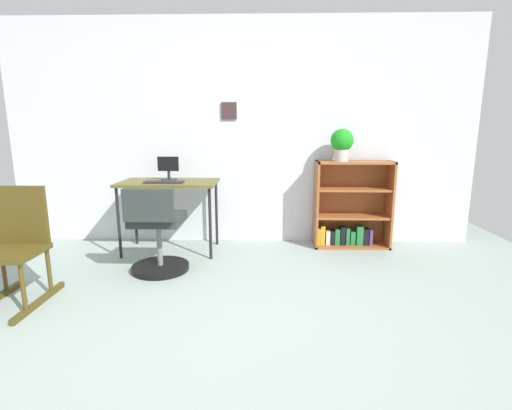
{
  "coord_description": "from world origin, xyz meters",
  "views": [
    {
      "loc": [
        0.29,
        -2.12,
        1.29
      ],
      "look_at": [
        0.2,
        1.19,
        0.61
      ],
      "focal_mm": 26.39,
      "sensor_mm": 36.0,
      "label": 1
    }
  ],
  "objects_px": {
    "potted_plant_on_shelf": "(342,143)",
    "desk": "(169,187)",
    "keyboard": "(164,182)",
    "monitor": "(168,169)",
    "rocking_chair": "(15,245)",
    "office_chair": "(157,235)",
    "bookshelf_low": "(350,209)"
  },
  "relations": [
    {
      "from": "rocking_chair",
      "to": "potted_plant_on_shelf",
      "type": "xyz_separation_m",
      "value": [
        2.66,
        1.39,
        0.7
      ]
    },
    {
      "from": "desk",
      "to": "monitor",
      "type": "distance_m",
      "value": 0.21
    },
    {
      "from": "monitor",
      "to": "bookshelf_low",
      "type": "bearing_deg",
      "value": 4.4
    },
    {
      "from": "keyboard",
      "to": "potted_plant_on_shelf",
      "type": "xyz_separation_m",
      "value": [
        1.82,
        0.32,
        0.38
      ]
    },
    {
      "from": "keyboard",
      "to": "rocking_chair",
      "type": "height_order",
      "value": "rocking_chair"
    },
    {
      "from": "desk",
      "to": "office_chair",
      "type": "xyz_separation_m",
      "value": [
        0.03,
        -0.61,
        -0.33
      ]
    },
    {
      "from": "desk",
      "to": "keyboard",
      "type": "relative_size",
      "value": 2.56
    },
    {
      "from": "bookshelf_low",
      "to": "rocking_chair",
      "type": "bearing_deg",
      "value": -152.64
    },
    {
      "from": "office_chair",
      "to": "rocking_chair",
      "type": "height_order",
      "value": "rocking_chair"
    },
    {
      "from": "rocking_chair",
      "to": "potted_plant_on_shelf",
      "type": "bearing_deg",
      "value": 27.58
    },
    {
      "from": "keyboard",
      "to": "office_chair",
      "type": "bearing_deg",
      "value": -84.17
    },
    {
      "from": "bookshelf_low",
      "to": "potted_plant_on_shelf",
      "type": "relative_size",
      "value": 2.77
    },
    {
      "from": "desk",
      "to": "bookshelf_low",
      "type": "xyz_separation_m",
      "value": [
        1.94,
        0.26,
        -0.27
      ]
    },
    {
      "from": "desk",
      "to": "bookshelf_low",
      "type": "distance_m",
      "value": 1.98
    },
    {
      "from": "keyboard",
      "to": "bookshelf_low",
      "type": "xyz_separation_m",
      "value": [
        1.96,
        0.38,
        -0.34
      ]
    },
    {
      "from": "rocking_chair",
      "to": "potted_plant_on_shelf",
      "type": "relative_size",
      "value": 2.54
    },
    {
      "from": "bookshelf_low",
      "to": "monitor",
      "type": "bearing_deg",
      "value": -175.6
    },
    {
      "from": "office_chair",
      "to": "desk",
      "type": "bearing_deg",
      "value": 93.18
    },
    {
      "from": "monitor",
      "to": "keyboard",
      "type": "height_order",
      "value": "monitor"
    },
    {
      "from": "desk",
      "to": "office_chair",
      "type": "bearing_deg",
      "value": -86.82
    },
    {
      "from": "monitor",
      "to": "rocking_chair",
      "type": "relative_size",
      "value": 0.28
    },
    {
      "from": "monitor",
      "to": "keyboard",
      "type": "distance_m",
      "value": 0.26
    },
    {
      "from": "rocking_chair",
      "to": "bookshelf_low",
      "type": "distance_m",
      "value": 3.15
    },
    {
      "from": "keyboard",
      "to": "monitor",
      "type": "bearing_deg",
      "value": 91.88
    },
    {
      "from": "office_chair",
      "to": "rocking_chair",
      "type": "bearing_deg",
      "value": -146.94
    },
    {
      "from": "rocking_chair",
      "to": "desk",
      "type": "bearing_deg",
      "value": 54.22
    },
    {
      "from": "monitor",
      "to": "potted_plant_on_shelf",
      "type": "relative_size",
      "value": 0.72
    },
    {
      "from": "monitor",
      "to": "potted_plant_on_shelf",
      "type": "xyz_separation_m",
      "value": [
        1.83,
        0.09,
        0.27
      ]
    },
    {
      "from": "bookshelf_low",
      "to": "desk",
      "type": "bearing_deg",
      "value": -172.5
    },
    {
      "from": "potted_plant_on_shelf",
      "to": "desk",
      "type": "bearing_deg",
      "value": -173.74
    },
    {
      "from": "office_chair",
      "to": "potted_plant_on_shelf",
      "type": "height_order",
      "value": "potted_plant_on_shelf"
    },
    {
      "from": "monitor",
      "to": "office_chair",
      "type": "xyz_separation_m",
      "value": [
        0.06,
        -0.72,
        -0.51
      ]
    }
  ]
}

